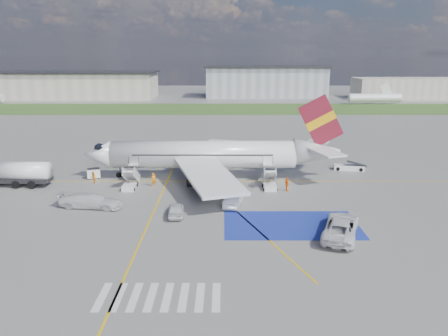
{
  "coord_description": "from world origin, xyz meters",
  "views": [
    {
      "loc": [
        2.97,
        -46.58,
        17.33
      ],
      "look_at": [
        2.97,
        6.01,
        3.5
      ],
      "focal_mm": 35.0,
      "sensor_mm": 36.0,
      "label": 1
    }
  ],
  "objects": [
    {
      "name": "terminal_west",
      "position": [
        -55.0,
        130.0,
        5.0
      ],
      "size": [
        60.0,
        22.0,
        10.0
      ],
      "primitive_type": "cube",
      "color": "#A1988B",
      "rests_on": "ground"
    },
    {
      "name": "grass_strip",
      "position": [
        0.0,
        95.0,
        0.01
      ],
      "size": [
        400.0,
        30.0,
        0.01
      ],
      "primitive_type": "cube",
      "color": "#2D4C1E",
      "rests_on": "ground"
    },
    {
      "name": "belt_loader",
      "position": [
        22.18,
        18.16,
        0.36
      ],
      "size": [
        5.02,
        2.39,
        1.46
      ],
      "rotation": [
        0.0,
        0.0,
        -0.14
      ],
      "color": "silver",
      "rests_on": "ground"
    },
    {
      "name": "crew_fwd",
      "position": [
        -6.5,
        9.7,
        0.93
      ],
      "size": [
        0.8,
        0.68,
        1.85
      ],
      "primitive_type": "imported",
      "rotation": [
        0.0,
        0.0,
        0.41
      ],
      "color": "orange",
      "rests_on": "ground"
    },
    {
      "name": "van_white_b",
      "position": [
        -12.52,
        1.28,
        1.1
      ],
      "size": [
        5.91,
        3.09,
        2.21
      ],
      "primitive_type": "imported",
      "rotation": [
        0.0,
        0.0,
        1.42
      ],
      "color": "silver",
      "rests_on": "ground"
    },
    {
      "name": "gpu_cart",
      "position": [
        -15.66,
        13.45,
        0.67
      ],
      "size": [
        2.02,
        1.59,
        1.49
      ],
      "rotation": [
        0.0,
        0.0,
        0.29
      ],
      "color": "silver",
      "rests_on": "ground"
    },
    {
      "name": "car_silver_b",
      "position": [
        4.09,
        1.83,
        0.77
      ],
      "size": [
        2.63,
        4.95,
        1.55
      ],
      "primitive_type": "imported",
      "rotation": [
        0.0,
        0.0,
        2.92
      ],
      "color": "#ACAEB3",
      "rests_on": "ground"
    },
    {
      "name": "terminal_centre",
      "position": [
        20.0,
        135.0,
        6.0
      ],
      "size": [
        48.0,
        18.0,
        12.0
      ],
      "primitive_type": "cube",
      "color": "gray",
      "rests_on": "ground"
    },
    {
      "name": "taxiway_line_cross",
      "position": [
        -5.0,
        -10.0,
        0.01
      ],
      "size": [
        0.2,
        60.0,
        0.01
      ],
      "primitive_type": "cube",
      "color": "gold",
      "rests_on": "ground"
    },
    {
      "name": "fuel_tanker",
      "position": [
        -25.25,
        9.84,
        1.4
      ],
      "size": [
        9.87,
        3.08,
        3.33
      ],
      "rotation": [
        0.0,
        0.0,
        -0.04
      ],
      "color": "black",
      "rests_on": "ground"
    },
    {
      "name": "crosswalk",
      "position": [
        -1.8,
        -18.0,
        0.01
      ],
      "size": [
        9.0,
        4.0,
        0.01
      ],
      "color": "silver",
      "rests_on": "ground"
    },
    {
      "name": "taxiway_line_main",
      "position": [
        0.0,
        12.0,
        0.01
      ],
      "size": [
        120.0,
        0.2,
        0.01
      ],
      "primitive_type": "cube",
      "color": "gold",
      "rests_on": "ground"
    },
    {
      "name": "airstairs_fwd",
      "position": [
        -9.5,
        8.7,
        0.62
      ],
      "size": [
        1.9,
        5.2,
        3.6
      ],
      "color": "silver",
      "rests_on": "ground"
    },
    {
      "name": "taxiway_line_diag",
      "position": [
        0.0,
        12.0,
        0.01
      ],
      "size": [
        20.71,
        56.45,
        0.01
      ],
      "primitive_type": "cube",
      "rotation": [
        0.0,
        0.0,
        0.35
      ],
      "color": "gold",
      "rests_on": "ground"
    },
    {
      "name": "van_white_a",
      "position": [
        14.46,
        -6.71,
        1.23
      ],
      "size": [
        5.09,
        7.21,
        2.46
      ],
      "primitive_type": "imported",
      "rotation": [
        0.0,
        0.0,
        2.79
      ],
      "color": "silver",
      "rests_on": "ground"
    },
    {
      "name": "ground",
      "position": [
        0.0,
        0.0,
        0.0
      ],
      "size": [
        400.0,
        400.0,
        0.0
      ],
      "primitive_type": "plane",
      "color": "#60605E",
      "rests_on": "ground"
    },
    {
      "name": "car_silver_a",
      "position": [
        -2.33,
        -1.37,
        0.74
      ],
      "size": [
        2.05,
        4.45,
        1.48
      ],
      "primitive_type": "imported",
      "rotation": [
        0.0,
        0.0,
        3.21
      ],
      "color": "silver",
      "rests_on": "ground"
    },
    {
      "name": "airliner",
      "position": [
        1.51,
        14.0,
        3.39
      ],
      "size": [
        36.81,
        32.95,
        11.92
      ],
      "color": "silver",
      "rests_on": "ground"
    },
    {
      "name": "crew_nose",
      "position": [
        -15.0,
        10.85,
        0.85
      ],
      "size": [
        0.87,
        0.99,
        1.69
      ],
      "primitive_type": "imported",
      "rotation": [
        0.0,
        0.0,
        -1.24
      ],
      "color": "orange",
      "rests_on": "ground"
    },
    {
      "name": "staging_box",
      "position": [
        10.0,
        -4.0,
        0.01
      ],
      "size": [
        14.0,
        8.0,
        0.01
      ],
      "primitive_type": "cube",
      "color": "navy",
      "rests_on": "ground"
    },
    {
      "name": "crew_aft",
      "position": [
        11.14,
        7.58,
        0.92
      ],
      "size": [
        0.72,
        1.16,
        1.84
      ],
      "primitive_type": "imported",
      "rotation": [
        0.0,
        0.0,
        1.84
      ],
      "color": "orange",
      "rests_on": "ground"
    },
    {
      "name": "terminal_east",
      "position": [
        75.0,
        128.0,
        4.0
      ],
      "size": [
        40.0,
        16.0,
        8.0
      ],
      "primitive_type": "cube",
      "color": "#A1988B",
      "rests_on": "ground"
    },
    {
      "name": "airstairs_aft",
      "position": [
        9.0,
        8.7,
        0.62
      ],
      "size": [
        1.9,
        5.2,
        3.6
      ],
      "color": "silver",
      "rests_on": "ground"
    }
  ]
}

